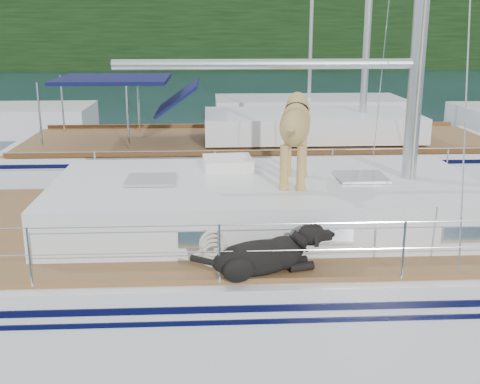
{
  "coord_description": "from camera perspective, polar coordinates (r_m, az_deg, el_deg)",
  "views": [
    {
      "loc": [
        0.11,
        -7.16,
        3.65
      ],
      "look_at": [
        0.5,
        0.2,
        1.6
      ],
      "focal_mm": 45.0,
      "sensor_mm": 36.0,
      "label": 1
    }
  ],
  "objects": [
    {
      "name": "ground",
      "position": [
        8.04,
        -3.56,
        -11.49
      ],
      "size": [
        120.0,
        120.0,
        0.0
      ],
      "primitive_type": "plane",
      "color": "black",
      "rests_on": "ground"
    },
    {
      "name": "tree_line",
      "position": [
        52.17,
        -3.23,
        14.82
      ],
      "size": [
        90.0,
        3.0,
        6.0
      ],
      "primitive_type": "cube",
      "color": "black",
      "rests_on": "ground"
    },
    {
      "name": "shore_bank",
      "position": [
        53.45,
        -3.19,
        12.27
      ],
      "size": [
        92.0,
        1.0,
        1.2
      ],
      "primitive_type": "cube",
      "color": "#595147",
      "rests_on": "ground"
    },
    {
      "name": "main_sailboat",
      "position": [
        7.75,
        -2.89,
        -7.0
      ],
      "size": [
        12.0,
        3.86,
        14.01
      ],
      "color": "white",
      "rests_on": "ground"
    },
    {
      "name": "neighbor_sailboat",
      "position": [
        13.93,
        2.15,
        3.0
      ],
      "size": [
        11.0,
        3.5,
        13.3
      ],
      "color": "white",
      "rests_on": "ground"
    },
    {
      "name": "bg_boat_center",
      "position": [
        23.7,
        6.52,
        7.7
      ],
      "size": [
        7.2,
        3.0,
        11.65
      ],
      "color": "white",
      "rests_on": "ground"
    }
  ]
}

